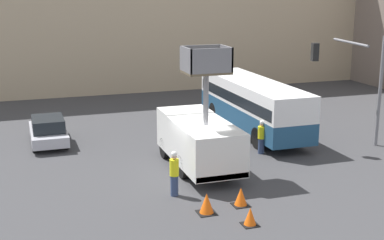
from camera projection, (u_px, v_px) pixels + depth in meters
name	position (u px, v px, depth m)	size (l,w,h in m)	color
ground_plane	(196.00, 175.00, 24.24)	(120.00, 120.00, 0.00)	#38383A
building_backdrop_far	(102.00, 4.00, 45.45)	(44.00, 10.00, 13.87)	tan
utility_truck	(199.00, 138.00, 24.74)	(2.40, 6.11, 5.83)	silver
city_bus	(252.00, 102.00, 31.16)	(2.59, 10.46, 3.02)	navy
traffic_light_pole	(357.00, 72.00, 27.63)	(3.98, 3.73, 5.87)	slate
road_worker_near_truck	(174.00, 173.00, 21.66)	(0.38, 0.38, 1.90)	navy
road_worker_directing	(261.00, 137.00, 27.23)	(0.38, 0.38, 1.75)	navy
traffic_cone_near_truck	(241.00, 197.00, 20.82)	(0.65, 0.65, 0.74)	black
traffic_cone_mid_road	(250.00, 217.00, 19.10)	(0.58, 0.58, 0.67)	black
traffic_cone_far_side	(207.00, 204.00, 20.09)	(0.70, 0.70, 0.80)	black
parked_car_curbside	(48.00, 131.00, 28.91)	(1.86, 4.27, 1.50)	#A8A8B2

